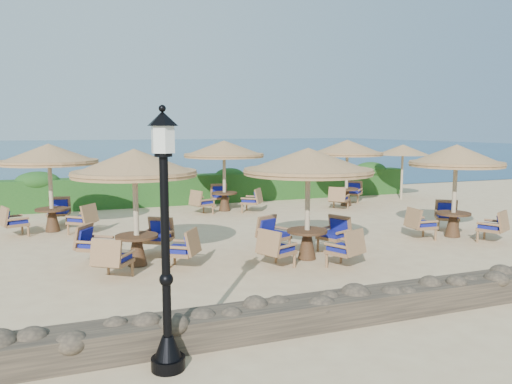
% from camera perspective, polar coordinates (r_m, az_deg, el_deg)
% --- Properties ---
extents(ground, '(120.00, 120.00, 0.00)m').
position_cam_1_polar(ground, '(14.55, 3.76, -5.04)').
color(ground, '#D4B786').
rests_on(ground, ground).
extents(sea, '(160.00, 160.00, 0.00)m').
position_cam_1_polar(sea, '(83.20, -16.66, 4.83)').
color(sea, '#0C2C4F').
rests_on(sea, ground).
extents(hedge, '(18.00, 0.90, 1.20)m').
position_cam_1_polar(hedge, '(21.12, -4.32, 0.46)').
color(hedge, '#184215').
rests_on(hedge, ground).
extents(stone_wall, '(15.00, 0.65, 0.44)m').
position_cam_1_polar(stone_wall, '(9.40, 19.90, -11.01)').
color(stone_wall, brown).
rests_on(stone_wall, ground).
extents(lamp_post, '(0.44, 0.44, 3.31)m').
position_cam_1_polar(lamp_post, '(6.42, -10.29, -6.80)').
color(lamp_post, black).
rests_on(lamp_post, ground).
extents(extra_parasol, '(2.30, 2.30, 2.41)m').
position_cam_1_polar(extra_parasol, '(22.74, 16.43, 4.64)').
color(extra_parasol, tan).
rests_on(extra_parasol, ground).
extents(cafe_set_0, '(2.79, 2.79, 2.65)m').
position_cam_1_polar(cafe_set_0, '(11.44, -13.65, 0.66)').
color(cafe_set_0, tan).
rests_on(cafe_set_0, ground).
extents(cafe_set_1, '(3.08, 3.08, 2.65)m').
position_cam_1_polar(cafe_set_1, '(11.75, 5.95, 1.33)').
color(cafe_set_1, tan).
rests_on(cafe_set_1, ground).
extents(cafe_set_2, '(2.73, 2.77, 2.65)m').
position_cam_1_polar(cafe_set_2, '(15.24, 21.84, 2.13)').
color(cafe_set_2, tan).
rests_on(cafe_set_2, ground).
extents(cafe_set_3, '(2.86, 2.87, 2.65)m').
position_cam_1_polar(cafe_set_3, '(16.10, -22.52, 2.54)').
color(cafe_set_3, tan).
rests_on(cafe_set_3, ground).
extents(cafe_set_4, '(3.03, 3.03, 2.65)m').
position_cam_1_polar(cafe_set_4, '(18.72, -3.66, 3.77)').
color(cafe_set_4, tan).
rests_on(cafe_set_4, ground).
extents(cafe_set_5, '(2.87, 2.87, 2.65)m').
position_cam_1_polar(cafe_set_5, '(20.28, 10.37, 4.12)').
color(cafe_set_5, tan).
rests_on(cafe_set_5, ground).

